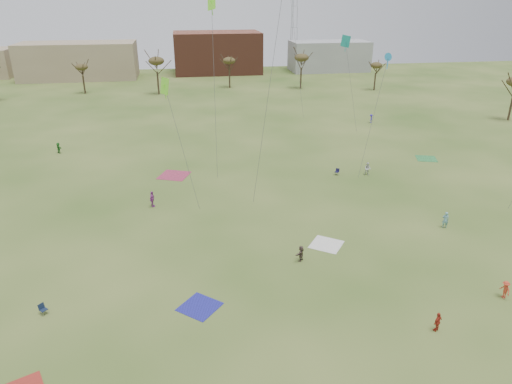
{
  "coord_description": "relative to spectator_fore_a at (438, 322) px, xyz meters",
  "views": [
    {
      "loc": [
        -6.25,
        -27.56,
        22.73
      ],
      "look_at": [
        0.0,
        12.0,
        5.5
      ],
      "focal_mm": 32.51,
      "sensor_mm": 36.0,
      "label": 1
    }
  ],
  "objects": [
    {
      "name": "tree_line",
      "position": [
        -13.88,
        81.93,
        6.31
      ],
      "size": [
        117.44,
        49.32,
        8.91
      ],
      "color": "#3A2B1E",
      "rests_on": "ground"
    },
    {
      "name": "spectator_fore_a",
      "position": [
        0.0,
        0.0,
        0.0
      ],
      "size": [
        0.98,
        0.78,
        1.56
      ],
      "primitive_type": "imported",
      "rotation": [
        0.0,
        0.0,
        3.65
      ],
      "color": "#A92D1D",
      "rests_on": "ground"
    },
    {
      "name": "blanket_olive",
      "position": [
        18.07,
        35.92,
        -0.78
      ],
      "size": [
        3.62,
        3.62,
        0.03
      ],
      "primitive_type": "cube",
      "rotation": [
        0.0,
        0.0,
        2.83
      ],
      "color": "#30843F",
      "rests_on": "ground"
    },
    {
      "name": "spectator_mid_d",
      "position": [
        -21.51,
        25.06,
        0.17
      ],
      "size": [
        0.82,
        1.21,
        1.91
      ],
      "primitive_type": "imported",
      "rotation": [
        0.0,
        0.0,
        1.22
      ],
      "color": "#A3449E",
      "rests_on": "ground"
    },
    {
      "name": "building_brick",
      "position": [
        -6.04,
        122.81,
        5.22
      ],
      "size": [
        26.0,
        16.0,
        12.0
      ],
      "primitive_type": "cube",
      "color": "brown",
      "rests_on": "ground"
    },
    {
      "name": "building_tan",
      "position": [
        -46.04,
        117.81,
        4.22
      ],
      "size": [
        32.0,
        14.0,
        10.0
      ],
      "primitive_type": "cube",
      "color": "#937F60",
      "rests_on": "ground"
    },
    {
      "name": "radio_tower",
      "position": [
        18.96,
        127.81,
        18.43
      ],
      "size": [
        1.51,
        1.72,
        41.0
      ],
      "color": "#9EA3A8",
      "rests_on": "ground"
    },
    {
      "name": "building_grey",
      "position": [
        28.96,
        120.81,
        3.72
      ],
      "size": [
        24.0,
        12.0,
        9.0
      ],
      "primitive_type": "cube",
      "color": "gray",
      "rests_on": "ground"
    },
    {
      "name": "camp_chair_right",
      "position": [
        2.73,
        31.57,
        -0.52
      ],
      "size": [
        0.73,
        0.74,
        0.87
      ],
      "rotation": [
        0.0,
        0.0,
        5.57
      ],
      "color": "#151234",
      "rests_on": "ground"
    },
    {
      "name": "flyer_far_a",
      "position": [
        -36.72,
        47.34,
        0.05
      ],
      "size": [
        1.24,
        1.55,
        1.65
      ],
      "primitive_type": "imported",
      "rotation": [
        0.0,
        0.0,
        2.14
      ],
      "color": "#2B812C",
      "rests_on": "ground"
    },
    {
      "name": "blanket_cream",
      "position": [
        -4.25,
        13.43,
        -0.78
      ],
      "size": [
        3.97,
        3.97,
        0.03
      ],
      "primitive_type": "cube",
      "rotation": [
        0.0,
        0.0,
        0.95
      ],
      "color": "white",
      "rests_on": "ground"
    },
    {
      "name": "spectator_fore_c",
      "position": [
        -7.47,
        10.95,
        -0.02
      ],
      "size": [
        1.28,
        1.36,
        1.53
      ],
      "primitive_type": "imported",
      "rotation": [
        0.0,
        0.0,
        3.98
      ],
      "color": "brown",
      "rests_on": "ground"
    },
    {
      "name": "ground",
      "position": [
        -11.04,
        2.81,
        -0.78
      ],
      "size": [
        260.0,
        260.0,
        0.0
      ],
      "primitive_type": "plane",
      "color": "#2E4F18",
      "rests_on": "ground"
    },
    {
      "name": "flyer_far_c",
      "position": [
        17.77,
        57.06,
        0.04
      ],
      "size": [
        1.06,
        1.23,
        1.65
      ],
      "primitive_type": "imported",
      "rotation": [
        0.0,
        0.0,
        4.2
      ],
      "color": "#30229D",
      "rests_on": "ground"
    },
    {
      "name": "flyer_mid_b",
      "position": [
        7.4,
        2.87,
        -0.0
      ],
      "size": [
        0.65,
        1.04,
        1.55
      ],
      "primitive_type": "imported",
      "rotation": [
        0.0,
        0.0,
        4.79
      ],
      "color": "#BE3B23",
      "rests_on": "ground"
    },
    {
      "name": "blanket_blue",
      "position": [
        -17.01,
        5.49,
        -0.78
      ],
      "size": [
        3.9,
        3.9,
        0.03
      ],
      "primitive_type": "cube",
      "rotation": [
        0.0,
        0.0,
        0.86
      ],
      "color": "navy",
      "rests_on": "ground"
    },
    {
      "name": "camp_chair_left",
      "position": [
        -28.88,
        6.46,
        -0.52
      ],
      "size": [
        0.74,
        0.74,
        0.87
      ],
      "rotation": [
        0.0,
        0.0,
        0.82
      ],
      "color": "#131F35",
      "rests_on": "ground"
    },
    {
      "name": "flyer_mid_c",
      "position": [
        9.09,
        14.99,
        0.12
      ],
      "size": [
        0.77,
        0.63,
        1.8
      ],
      "primitive_type": "imported",
      "rotation": [
        0.0,
        0.0,
        2.79
      ],
      "color": "#629AA4",
      "rests_on": "ground"
    },
    {
      "name": "spectator_mid_e",
      "position": [
        6.78,
        30.87,
        0.11
      ],
      "size": [
        1.07,
        0.98,
        1.77
      ],
      "primitive_type": "imported",
      "rotation": [
        0.0,
        0.0,
        5.82
      ],
      "color": "#BEBEBE",
      "rests_on": "ground"
    },
    {
      "name": "blanket_plum",
      "position": [
        -19.13,
        34.81,
        -0.78
      ],
      "size": [
        4.85,
        4.85,
        0.03
      ],
      "primitive_type": "cube",
      "rotation": [
        0.0,
        0.0,
        1.19
      ],
      "color": "#9F314E",
      "rests_on": "ground"
    }
  ]
}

